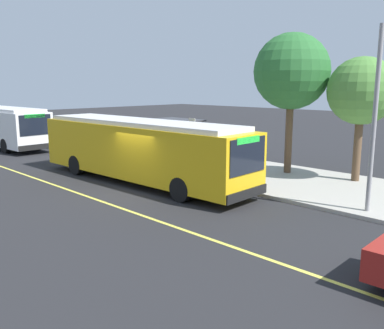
{
  "coord_description": "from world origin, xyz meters",
  "views": [
    {
      "loc": [
        14.14,
        -10.99,
        4.56
      ],
      "look_at": [
        1.83,
        1.41,
        1.21
      ],
      "focal_mm": 38.91,
      "sensor_mm": 36.0,
      "label": 1
    }
  ],
  "objects_px": {
    "transit_bus_main": "(140,148)",
    "route_sign_post": "(192,138)",
    "pedestrian_commuter": "(187,151)",
    "waiting_bench": "(180,153)"
  },
  "relations": [
    {
      "from": "waiting_bench",
      "to": "route_sign_post",
      "type": "xyz_separation_m",
      "value": [
        2.76,
        -1.77,
        1.32
      ]
    },
    {
      "from": "waiting_bench",
      "to": "route_sign_post",
      "type": "distance_m",
      "value": 3.53
    },
    {
      "from": "waiting_bench",
      "to": "route_sign_post",
      "type": "relative_size",
      "value": 0.57
    },
    {
      "from": "pedestrian_commuter",
      "to": "route_sign_post",
      "type": "bearing_deg",
      "value": -30.19
    },
    {
      "from": "waiting_bench",
      "to": "pedestrian_commuter",
      "type": "bearing_deg",
      "value": -33.63
    },
    {
      "from": "waiting_bench",
      "to": "pedestrian_commuter",
      "type": "distance_m",
      "value": 2.38
    },
    {
      "from": "transit_bus_main",
      "to": "route_sign_post",
      "type": "distance_m",
      "value": 2.83
    },
    {
      "from": "pedestrian_commuter",
      "to": "waiting_bench",
      "type": "bearing_deg",
      "value": 146.37
    },
    {
      "from": "transit_bus_main",
      "to": "route_sign_post",
      "type": "height_order",
      "value": "same"
    },
    {
      "from": "route_sign_post",
      "to": "pedestrian_commuter",
      "type": "distance_m",
      "value": 1.27
    }
  ]
}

